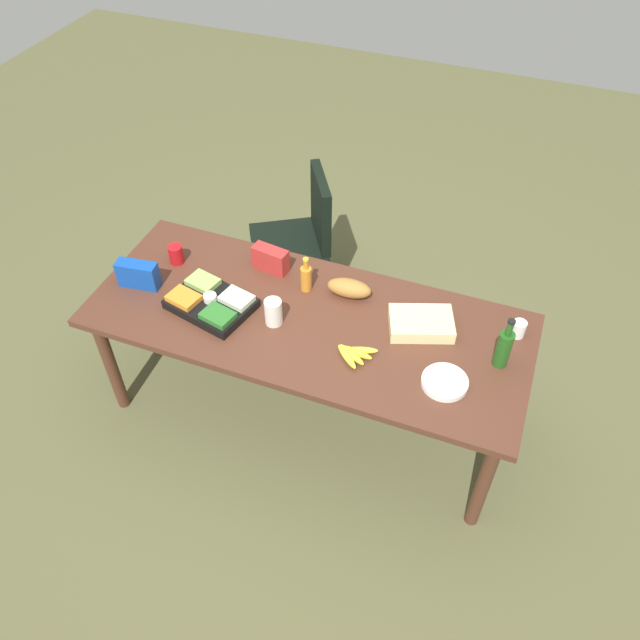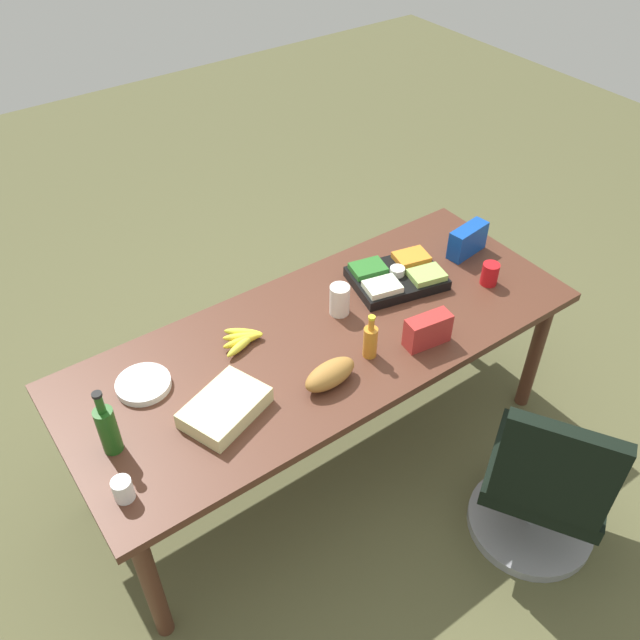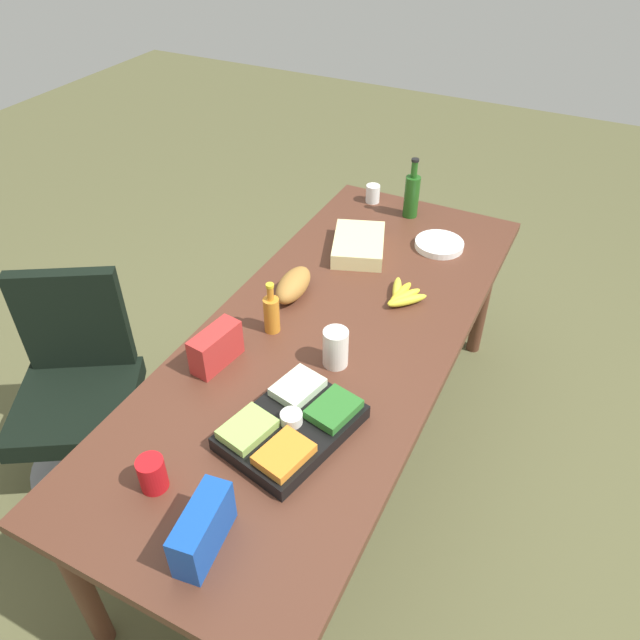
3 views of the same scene
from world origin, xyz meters
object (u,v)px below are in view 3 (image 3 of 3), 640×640
Objects in this scene: paper_plate_stack at (439,244)px; dressing_bottle at (272,313)px; conference_table at (331,347)px; office_chair at (83,406)px; banana_bunch at (402,295)px; red_solo_cup at (152,474)px; veggie_tray at (292,425)px; chip_bag_blue at (203,529)px; sheet_cake at (359,245)px; bread_loaf at (293,285)px; wine_bottle at (412,195)px; mayo_jar at (336,348)px; paper_cup at (373,194)px; chip_bag_red at (216,347)px.

paper_plate_stack is 1.04× the size of dressing_bottle.
office_chair reaches higher than conference_table.
paper_plate_stack is (0.45, -0.01, -0.01)m from banana_bunch.
red_solo_cup is 0.77m from dressing_bottle.
banana_bunch is at bearing -55.18° from office_chair.
chip_bag_blue is (-0.44, 0.02, 0.04)m from veggie_tray.
paper_plate_stack is at bearing -57.82° from sheet_cake.
red_solo_cup is at bearing -174.94° from bread_loaf.
paper_plate_stack is (-0.22, -0.22, -0.10)m from wine_bottle.
mayo_jar is 1.62× the size of paper_cup.
red_solo_cup reaches higher than paper_plate_stack.
conference_table is 10.82× the size of dressing_bottle.
chip_bag_red is 1.34m from wine_bottle.
dressing_bottle is (-0.85, 0.38, 0.07)m from paper_plate_stack.
chip_bag_blue reaches higher than chip_bag_red.
mayo_jar is 0.42m from chip_bag_red.
paper_plate_stack reaches higher than conference_table.
chip_bag_red reaches higher than red_solo_cup.
paper_plate_stack is at bearing -1.16° from banana_bunch.
red_solo_cup is 1.42m from sheet_cake.
office_chair is 2.87× the size of sheet_cake.
mayo_jar is 0.74m from red_solo_cup.
red_solo_cup is 0.50× the size of chip_bag_blue.
office_chair is 10.22× the size of paper_cup.
dressing_bottle is (-1.07, 0.16, -0.03)m from wine_bottle.
banana_bunch is at bearing 178.84° from paper_plate_stack.
wine_bottle is at bearing 45.37° from paper_plate_stack.
office_chair reaches higher than chip_bag_blue.
mayo_jar reaches higher than paper_cup.
mayo_jar reaches higher than bread_loaf.
red_solo_cup is at bearing -176.06° from dressing_bottle.
paper_plate_stack is 0.37m from sheet_cake.
bread_loaf is (0.29, 0.33, -0.02)m from mayo_jar.
conference_table is 0.23m from mayo_jar.
conference_table is at bearing -10.11° from red_solo_cup.
wine_bottle reaches higher than conference_table.
sheet_cake is at bearing -13.71° from bread_loaf.
paper_cup is (0.27, 0.44, 0.03)m from paper_plate_stack.
wine_bottle is 1.23× the size of bread_loaf.
veggie_tray is at bearing -92.29° from office_chair.
mayo_jar is 0.45× the size of sheet_cake.
office_chair is at bearing 141.95° from sheet_cake.
wine_bottle is at bearing -8.50° from dressing_bottle.
paper_cup is 0.38× the size of bread_loaf.
wine_bottle is (1.44, -0.89, 0.53)m from office_chair.
red_solo_cup is 1.22× the size of paper_cup.
veggie_tray is at bearing -166.39° from paper_cup.
office_chair is 0.82m from chip_bag_red.
banana_bunch is 0.40m from sheet_cake.
paper_cup is 2.01m from chip_bag_blue.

